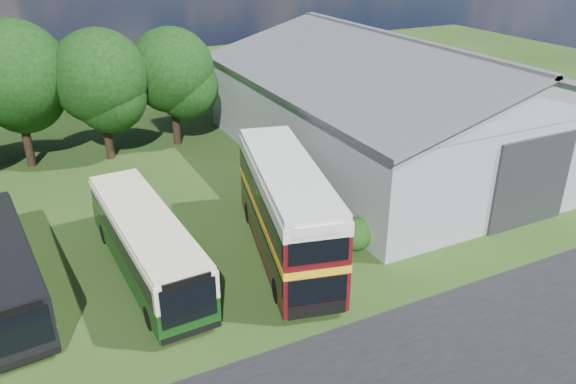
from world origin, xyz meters
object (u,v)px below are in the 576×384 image
bus_maroon_double (286,211)px  bus_dark_single (3,269)px  storage_shed (395,95)px  bus_green_single (147,243)px

bus_maroon_double → bus_dark_single: bearing=-176.0°
bus_dark_single → storage_shed: bearing=10.3°
bus_maroon_double → bus_dark_single: size_ratio=1.09×
bus_green_single → bus_dark_single: bus_green_single is taller
storage_shed → bus_green_single: (-19.14, -7.74, -2.55)m
bus_dark_single → bus_green_single: bearing=-12.9°
bus_green_single → bus_dark_single: (-5.89, 0.79, -0.12)m
bus_green_single → bus_maroon_double: bus_maroon_double is taller
storage_shed → bus_dark_single: 26.11m
bus_green_single → bus_dark_single: size_ratio=1.07×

